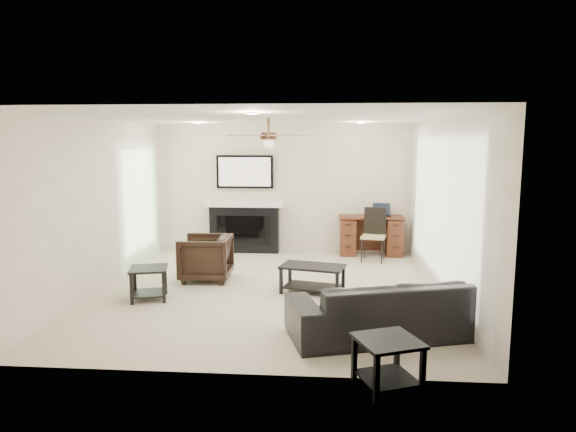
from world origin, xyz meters
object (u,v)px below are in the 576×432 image
object	(u,v)px
sofa	(388,308)
armchair	(206,258)
desk	(371,235)
coffee_table	(312,279)
fireplace_unit	(244,204)

from	to	relation	value
sofa	armchair	world-z (taller)	armchair
sofa	desk	world-z (taller)	desk
desk	coffee_table	bearing A→B (deg)	-111.92
coffee_table	desk	size ratio (longest dim) A/B	0.74
armchair	fireplace_unit	size ratio (longest dim) A/B	0.41
coffee_table	fireplace_unit	size ratio (longest dim) A/B	0.47
sofa	desk	bearing A→B (deg)	-107.97
sofa	coffee_table	bearing A→B (deg)	-76.64
fireplace_unit	sofa	bearing A→B (deg)	-61.31
sofa	fireplace_unit	xyz separation A→B (m)	(-2.32, 4.24, 0.63)
coffee_table	desk	bearing A→B (deg)	81.58
fireplace_unit	desk	xyz separation A→B (m)	(2.46, -0.04, -0.57)
fireplace_unit	desk	distance (m)	2.53
armchair	desk	distance (m)	3.42
sofa	coffee_table	world-z (taller)	sofa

